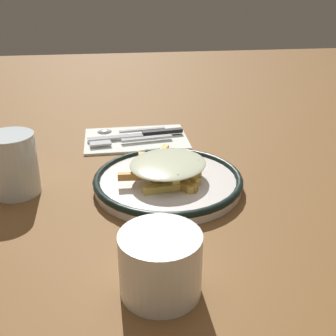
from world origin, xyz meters
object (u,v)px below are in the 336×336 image
Objects in this scene: knife at (144,134)px; spoon at (120,131)px; coffee_mug at (160,263)px; fries_heap at (168,167)px; plate at (168,181)px; napkin at (136,138)px; water_glass at (13,164)px; fork at (131,140)px.

spoon reaches higher than knife.
fries_heap is at bearing -9.48° from coffee_mug.
plate is 0.02m from fries_heap.
spoon is (0.26, 0.07, 0.00)m from plate.
coffee_mug is (-0.51, -0.03, 0.02)m from spoon.
napkin is 1.45× the size of spoon.
spoon is 1.27× the size of coffee_mug.
water_glass is (-0.22, 0.23, 0.04)m from knife.
napkin is (0.23, 0.04, -0.01)m from plate.
coffee_mug is (-0.26, 0.04, 0.00)m from fries_heap.
fries_heap is 0.23m from napkin.
coffee_mug is (-0.49, 0.00, 0.03)m from napkin.
fork is at bearing -47.31° from water_glass.
knife reaches higher than fork.
spoon is at bearing 16.15° from plate.
napkin is at bearing -0.31° from coffee_mug.
plate reaches higher than napkin.
fries_heap is 1.58× the size of coffee_mug.
napkin is at bearing -124.95° from spoon.
coffee_mug is at bearing 179.69° from napkin.
knife is (0.00, -0.02, 0.01)m from napkin.
fork is 1.16× the size of spoon.
water_glass is (-0.22, 0.21, 0.05)m from napkin.
coffee_mug is at bearing -178.82° from fork.
coffee_mug is (-0.27, -0.21, -0.01)m from water_glass.
knife is 0.06m from spoon.
plate is 1.15× the size of napkin.
plate is at bearing -170.30° from napkin.
water_glass is at bearing 86.96° from fries_heap.
spoon reaches higher than fork.
water_glass reaches higher than spoon.
water_glass is (-0.24, 0.18, 0.04)m from spoon.
plate is at bearing -163.85° from spoon.
knife reaches higher than napkin.
fries_heap is 0.23m from knife.
fork is 0.06m from spoon.
coffee_mug is at bearing -176.42° from spoon.
fork is at bearing 136.11° from knife.
knife is 0.49m from coffee_mug.
plate is 1.44× the size of fork.
napkin is at bearing -44.74° from water_glass.
plate is at bearing 171.43° from fries_heap.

